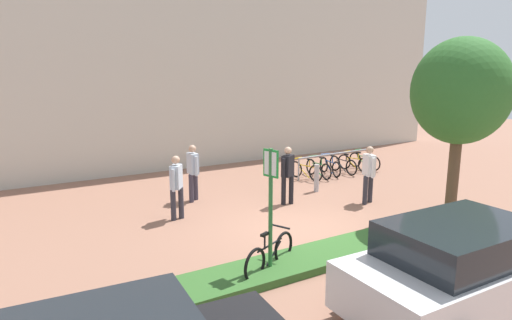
# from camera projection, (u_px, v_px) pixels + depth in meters

# --- Properties ---
(ground_plane) EXTENTS (60.00, 60.00, 0.00)m
(ground_plane) POSITION_uv_depth(u_px,v_px,m) (302.00, 229.00, 10.91)
(ground_plane) COLOR #936651
(building_facade) EXTENTS (28.00, 1.20, 10.00)m
(building_facade) POSITION_uv_depth(u_px,v_px,m) (173.00, 42.00, 17.12)
(building_facade) COLOR beige
(building_facade) RESTS_ON ground
(planter_strip) EXTENTS (7.00, 1.10, 0.16)m
(planter_strip) POSITION_uv_depth(u_px,v_px,m) (335.00, 252.00, 9.31)
(planter_strip) COLOR #336028
(planter_strip) RESTS_ON ground
(tree_sidewalk) EXTENTS (2.36, 2.36, 4.68)m
(tree_sidewalk) POSITION_uv_depth(u_px,v_px,m) (461.00, 92.00, 10.62)
(tree_sidewalk) COLOR brown
(tree_sidewalk) RESTS_ON ground
(parking_sign_post) EXTENTS (0.12, 0.36, 2.47)m
(parking_sign_post) POSITION_uv_depth(u_px,v_px,m) (271.00, 194.00, 8.17)
(parking_sign_post) COLOR #2D7238
(parking_sign_post) RESTS_ON ground
(bike_at_sign) EXTENTS (1.56, 0.75, 0.86)m
(bike_at_sign) POSITION_uv_depth(u_px,v_px,m) (270.00, 255.00, 8.52)
(bike_at_sign) COLOR black
(bike_at_sign) RESTS_ON ground
(bike_rack_cluster) EXTENTS (3.76, 1.70, 0.83)m
(bike_rack_cluster) POSITION_uv_depth(u_px,v_px,m) (337.00, 165.00, 16.67)
(bike_rack_cluster) COLOR #99999E
(bike_rack_cluster) RESTS_ON ground
(bollard_steel) EXTENTS (0.16, 0.16, 0.90)m
(bollard_steel) POSITION_uv_depth(u_px,v_px,m) (317.00, 178.00, 14.22)
(bollard_steel) COLOR #ADADB2
(bollard_steel) RESTS_ON ground
(person_casual_tan) EXTENTS (0.36, 0.61, 1.72)m
(person_casual_tan) POSITION_uv_depth(u_px,v_px,m) (193.00, 169.00, 13.06)
(person_casual_tan) COLOR #383342
(person_casual_tan) RESTS_ON ground
(person_suited_navy) EXTENTS (0.54, 0.41, 1.72)m
(person_suited_navy) POSITION_uv_depth(u_px,v_px,m) (288.00, 172.00, 12.75)
(person_suited_navy) COLOR black
(person_suited_navy) RESTS_ON ground
(person_shirt_white) EXTENTS (0.44, 0.58, 1.72)m
(person_shirt_white) POSITION_uv_depth(u_px,v_px,m) (369.00, 171.00, 12.84)
(person_shirt_white) COLOR #2D2D38
(person_shirt_white) RESTS_ON ground
(person_shirt_blue) EXTENTS (0.43, 0.50, 1.72)m
(person_shirt_blue) POSITION_uv_depth(u_px,v_px,m) (176.00, 183.00, 11.43)
(person_shirt_blue) COLOR #2D2D38
(person_shirt_blue) RESTS_ON ground
(car_white_hatch) EXTENTS (4.34, 2.11, 1.54)m
(car_white_hatch) POSITION_uv_depth(u_px,v_px,m) (464.00, 267.00, 7.05)
(car_white_hatch) COLOR silver
(car_white_hatch) RESTS_ON ground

